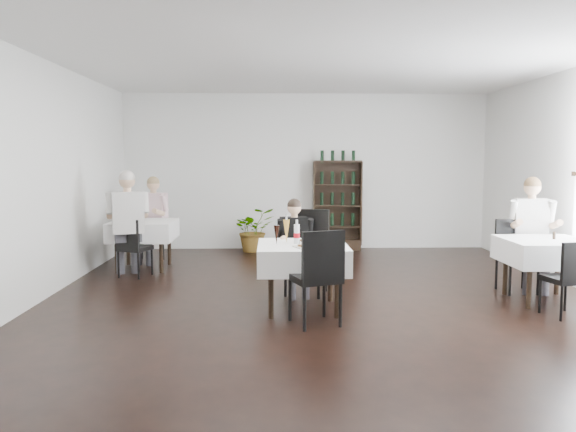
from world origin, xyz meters
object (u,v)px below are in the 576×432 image
object	(u,v)px
main_table	(302,257)
potted_tree	(254,230)
diner_main	(295,239)
wine_shelf	(337,206)

from	to	relation	value
main_table	potted_tree	distance (m)	4.18
main_table	diner_main	size ratio (longest dim) A/B	0.83
main_table	potted_tree	bearing A→B (deg)	99.66
potted_tree	diner_main	bearing A→B (deg)	-79.31
wine_shelf	diner_main	distance (m)	3.74
wine_shelf	diner_main	bearing A→B (deg)	-104.81
wine_shelf	main_table	xyz separation A→B (m)	(-0.90, -4.31, -0.23)
wine_shelf	diner_main	world-z (taller)	wine_shelf
wine_shelf	potted_tree	bearing A→B (deg)	-173.04
main_table	wine_shelf	bearing A→B (deg)	78.22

